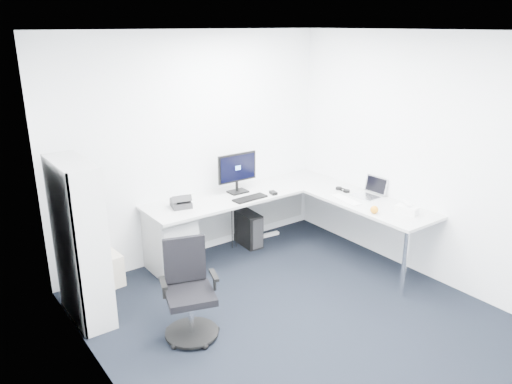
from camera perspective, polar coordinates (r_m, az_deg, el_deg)
ground at (r=4.97m, az=5.96°, el=-15.10°), size 4.20×4.20×0.00m
ceiling at (r=4.13m, az=7.27°, el=17.77°), size 4.20×4.20×0.00m
wall_back at (r=6.01m, az=-7.10°, el=5.04°), size 3.60×0.02×2.70m
wall_left at (r=3.49m, az=-16.00°, el=-5.88°), size 0.02×4.20×2.70m
wall_right at (r=5.70m, az=20.06°, el=3.26°), size 0.02×4.20×2.70m
l_desk at (r=6.04m, az=1.11°, el=-4.35°), size 2.67×1.50×0.78m
drawer_pedestal at (r=5.90m, az=-9.83°, el=-5.56°), size 0.47×0.58×0.72m
bookshelf at (r=5.03m, az=-19.48°, el=-5.39°), size 0.31×0.80×1.59m
task_chair at (r=4.61m, az=-7.56°, el=-11.34°), size 0.65×0.65×0.92m
black_pc_tower at (r=6.52m, az=-0.96°, el=-4.18°), size 0.23×0.46×0.44m
beige_pc_tower at (r=5.85m, az=-16.29°, el=-8.27°), size 0.20×0.39×0.36m
power_strip at (r=6.83m, az=1.33°, el=-4.94°), size 0.34×0.09×0.04m
monitor at (r=6.07m, az=-2.11°, el=2.22°), size 0.53×0.17×0.51m
black_keyboard at (r=5.91m, az=-0.70°, el=-0.72°), size 0.44×0.17×0.02m
mouse at (r=6.08m, az=1.99°, el=-0.10°), size 0.09×0.12×0.04m
desk_phone at (r=5.70m, az=-8.58°, el=-1.00°), size 0.26×0.26×0.15m
laptop at (r=6.09m, az=12.45°, el=0.44°), size 0.33×0.32×0.23m
white_keyboard at (r=5.97m, az=10.26°, el=-0.88°), size 0.19×0.45×0.01m
headphones at (r=6.29m, az=9.88°, el=0.35°), size 0.13×0.20×0.05m
orange_fruit at (r=5.61m, az=13.37°, el=-1.97°), size 0.09×0.09×0.09m
tissue_box at (r=5.70m, az=16.83°, el=-1.97°), size 0.18×0.26×0.08m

